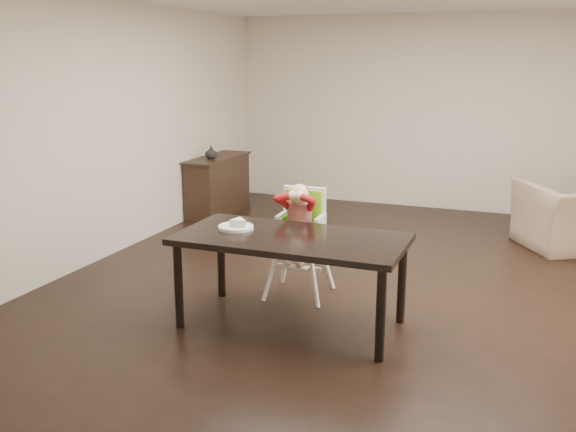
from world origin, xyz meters
name	(u,v)px	position (x,y,z in m)	size (l,w,h in m)	color
ground	(379,287)	(0.00, 0.00, 0.00)	(7.00, 7.00, 0.00)	black
room_walls	(386,88)	(0.00, 0.00, 1.86)	(6.02, 7.02, 2.71)	beige
dining_table	(291,246)	(-0.47, -1.11, 0.67)	(1.80, 0.90, 0.75)	black
high_chair	(300,217)	(-0.64, -0.42, 0.73)	(0.45, 0.45, 1.03)	white
plate	(237,225)	(-0.96, -1.08, 0.78)	(0.34, 0.34, 0.08)	white
sideboard	(218,185)	(-2.78, 2.08, 0.40)	(0.44, 1.26, 0.79)	black
vase	(211,153)	(-2.78, 1.91, 0.87)	(0.16, 0.17, 0.16)	#99999E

